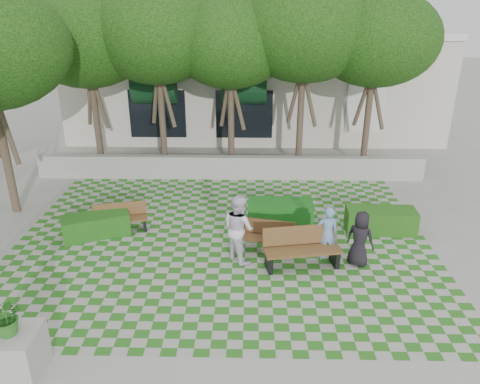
{
  "coord_description": "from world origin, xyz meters",
  "views": [
    {
      "loc": [
        0.78,
        -10.98,
        6.68
      ],
      "look_at": [
        0.5,
        1.5,
        1.4
      ],
      "focal_mm": 35.0,
      "sensor_mm": 36.0,
      "label": 1
    }
  ],
  "objects_px": {
    "bench_east": "(302,248)",
    "person_white": "(239,228)",
    "person_blue": "(327,234)",
    "hedge_east": "(381,220)",
    "person_dark": "(360,239)",
    "hedge_midright": "(280,212)",
    "hedge_west": "(96,225)",
    "bench_mid": "(265,237)",
    "bench_west": "(120,218)",
    "planter_front": "(14,344)"
  },
  "relations": [
    {
      "from": "bench_west",
      "to": "person_dark",
      "type": "bearing_deg",
      "value": -28.38
    },
    {
      "from": "person_dark",
      "to": "person_white",
      "type": "bearing_deg",
      "value": 29.77
    },
    {
      "from": "bench_east",
      "to": "person_dark",
      "type": "xyz_separation_m",
      "value": [
        1.53,
        0.1,
        0.26
      ]
    },
    {
      "from": "bench_west",
      "to": "bench_mid",
      "type": "bearing_deg",
      "value": -27.82
    },
    {
      "from": "person_blue",
      "to": "planter_front",
      "type": "bearing_deg",
      "value": 34.97
    },
    {
      "from": "hedge_midright",
      "to": "person_dark",
      "type": "xyz_separation_m",
      "value": [
        1.94,
        -2.5,
        0.41
      ]
    },
    {
      "from": "bench_mid",
      "to": "hedge_midright",
      "type": "xyz_separation_m",
      "value": [
        0.54,
        1.8,
        -0.06
      ]
    },
    {
      "from": "planter_front",
      "to": "person_white",
      "type": "relative_size",
      "value": 0.88
    },
    {
      "from": "hedge_midright",
      "to": "planter_front",
      "type": "distance_m",
      "value": 8.48
    },
    {
      "from": "bench_mid",
      "to": "hedge_midright",
      "type": "relative_size",
      "value": 0.85
    },
    {
      "from": "hedge_east",
      "to": "planter_front",
      "type": "height_order",
      "value": "planter_front"
    },
    {
      "from": "hedge_east",
      "to": "person_dark",
      "type": "height_order",
      "value": "person_dark"
    },
    {
      "from": "bench_west",
      "to": "hedge_east",
      "type": "relative_size",
      "value": 0.81
    },
    {
      "from": "bench_east",
      "to": "bench_west",
      "type": "relative_size",
      "value": 1.25
    },
    {
      "from": "person_blue",
      "to": "bench_west",
      "type": "bearing_deg",
      "value": -13.36
    },
    {
      "from": "hedge_midright",
      "to": "person_white",
      "type": "height_order",
      "value": "person_white"
    },
    {
      "from": "bench_east",
      "to": "hedge_west",
      "type": "xyz_separation_m",
      "value": [
        -5.96,
        1.55,
        -0.18
      ]
    },
    {
      "from": "bench_mid",
      "to": "bench_west",
      "type": "height_order",
      "value": "bench_mid"
    },
    {
      "from": "hedge_west",
      "to": "person_white",
      "type": "distance_m",
      "value": 4.51
    },
    {
      "from": "bench_east",
      "to": "bench_mid",
      "type": "height_order",
      "value": "bench_east"
    },
    {
      "from": "person_white",
      "to": "hedge_west",
      "type": "bearing_deg",
      "value": 33.33
    },
    {
      "from": "bench_west",
      "to": "hedge_west",
      "type": "bearing_deg",
      "value": -164.76
    },
    {
      "from": "hedge_midright",
      "to": "hedge_west",
      "type": "relative_size",
      "value": 1.06
    },
    {
      "from": "planter_front",
      "to": "person_white",
      "type": "distance_m",
      "value": 5.92
    },
    {
      "from": "hedge_east",
      "to": "planter_front",
      "type": "xyz_separation_m",
      "value": [
        -8.36,
        -6.01,
        0.31
      ]
    },
    {
      "from": "bench_east",
      "to": "hedge_east",
      "type": "xyz_separation_m",
      "value": [
        2.6,
        2.03,
        -0.15
      ]
    },
    {
      "from": "hedge_east",
      "to": "hedge_midright",
      "type": "xyz_separation_m",
      "value": [
        -3.01,
        0.57,
        -0.01
      ]
    },
    {
      "from": "bench_mid",
      "to": "person_dark",
      "type": "bearing_deg",
      "value": -3.05
    },
    {
      "from": "bench_mid",
      "to": "planter_front",
      "type": "distance_m",
      "value": 6.79
    },
    {
      "from": "bench_east",
      "to": "person_white",
      "type": "distance_m",
      "value": 1.75
    },
    {
      "from": "bench_mid",
      "to": "bench_west",
      "type": "distance_m",
      "value": 4.5
    },
    {
      "from": "hedge_east",
      "to": "hedge_west",
      "type": "xyz_separation_m",
      "value": [
        -8.56,
        -0.48,
        -0.03
      ]
    },
    {
      "from": "person_blue",
      "to": "hedge_midright",
      "type": "bearing_deg",
      "value": -62.57
    },
    {
      "from": "hedge_east",
      "to": "person_blue",
      "type": "bearing_deg",
      "value": -138.14
    },
    {
      "from": "bench_west",
      "to": "person_white",
      "type": "bearing_deg",
      "value": -37.39
    },
    {
      "from": "hedge_east",
      "to": "person_dark",
      "type": "distance_m",
      "value": 2.24
    },
    {
      "from": "planter_front",
      "to": "person_blue",
      "type": "height_order",
      "value": "planter_front"
    },
    {
      "from": "bench_west",
      "to": "person_white",
      "type": "xyz_separation_m",
      "value": [
        3.64,
        -1.61,
        0.54
      ]
    },
    {
      "from": "bench_west",
      "to": "hedge_west",
      "type": "height_order",
      "value": "bench_west"
    },
    {
      "from": "hedge_midright",
      "to": "person_blue",
      "type": "xyz_separation_m",
      "value": [
        1.11,
        -2.27,
        0.43
      ]
    },
    {
      "from": "bench_west",
      "to": "hedge_west",
      "type": "relative_size",
      "value": 0.88
    },
    {
      "from": "bench_east",
      "to": "person_blue",
      "type": "height_order",
      "value": "person_blue"
    },
    {
      "from": "hedge_east",
      "to": "hedge_midright",
      "type": "bearing_deg",
      "value": 169.36
    },
    {
      "from": "bench_east",
      "to": "bench_west",
      "type": "height_order",
      "value": "bench_east"
    },
    {
      "from": "bench_mid",
      "to": "hedge_east",
      "type": "bearing_deg",
      "value": 31.83
    },
    {
      "from": "hedge_east",
      "to": "person_dark",
      "type": "bearing_deg",
      "value": -119.06
    },
    {
      "from": "hedge_west",
      "to": "planter_front",
      "type": "xyz_separation_m",
      "value": [
        0.2,
        -5.53,
        0.33
      ]
    },
    {
      "from": "hedge_west",
      "to": "person_white",
      "type": "bearing_deg",
      "value": -16.27
    },
    {
      "from": "hedge_east",
      "to": "hedge_midright",
      "type": "distance_m",
      "value": 3.06
    },
    {
      "from": "person_blue",
      "to": "hedge_west",
      "type": "bearing_deg",
      "value": -9.08
    }
  ]
}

